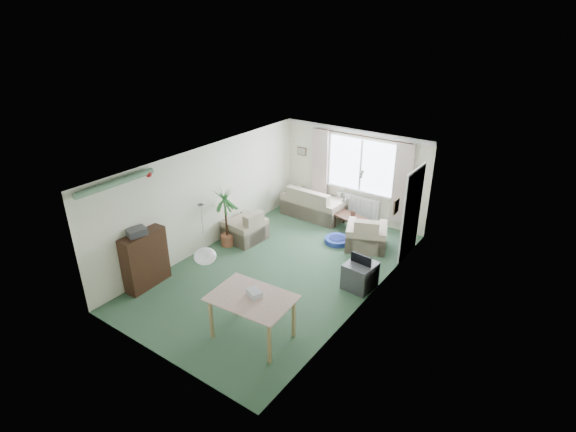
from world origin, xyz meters
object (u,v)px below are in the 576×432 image
Objects in this scene: sofa at (314,201)px; coffee_table at (350,223)px; bookshelf at (145,260)px; dining_table at (253,318)px; pet_bed at (337,240)px; tv_cube at (360,275)px; houseplant at (226,217)px; armchair_corner at (367,231)px; armchair_left at (245,225)px.

sofa is 1.97× the size of coffee_table.
dining_table is at bearing -3.59° from bookshelf.
dining_table reaches higher than pet_bed.
tv_cube is (1.36, -2.17, 0.08)m from coffee_table.
houseplant reaches higher than pet_bed.
armchair_corner is 1.52× the size of tv_cube.
armchair_corner reaches higher than dining_table.
bookshelf is (-0.34, -2.63, 0.20)m from armchair_left.
coffee_table is 3.15m from houseplant.
houseplant is at bearing 11.15° from armchair_corner.
armchair_corner is 0.71× the size of dining_table.
armchair_corner is 0.94m from coffee_table.
tv_cube is (2.57, -2.37, -0.14)m from sofa.
coffee_table is 0.79m from pet_bed.
coffee_table is 0.56× the size of houseplant.
sofa is at bearing 167.89° from armchair_left.
tv_cube is (0.65, -1.60, -0.13)m from armchair_corner.
sofa reaches higher than armchair_left.
armchair_corner is at bearing 17.92° from pet_bed.
tv_cube is at bearing 89.94° from armchair_left.
sofa is 4.85m from bookshelf.
coffee_table is at bearing -61.15° from armchair_corner.
bookshelf is at bearing -115.58° from coffee_table.
houseplant is 3.38m from dining_table.
armchair_left is at bearing -133.76° from coffee_table.
sofa is at bearing 110.42° from dining_table.
tv_cube is at bearing 71.66° from dining_table.
armchair_corner is at bearing 87.88° from dining_table.
dining_table is (1.78, -4.77, -0.02)m from sofa.
bookshelf is at bearing -120.81° from pet_bed.
houseplant is at bearing -142.05° from pet_bed.
tv_cube is 1.01× the size of pet_bed.
bookshelf is at bearing 79.90° from sofa.
tv_cube is (3.20, -0.25, -0.11)m from armchair_left.
armchair_left is 1.03× the size of coffee_table.
tv_cube is at bearing 89.34° from armchair_corner.
pet_bed is at bearing -4.77° from armchair_corner.
houseplant reaches higher than sofa.
pet_bed is (-1.29, 1.39, -0.21)m from tv_cube.
armchair_left is at bearing -149.19° from pet_bed.
sofa is at bearing 73.24° from houseplant.
armchair_left reaches higher than tv_cube.
armchair_corner is at bearing 50.72° from bookshelf.
bookshelf is 4.28m from tv_cube.
bookshelf is at bearing -141.15° from tv_cube.
armchair_left is (-2.55, -1.35, -0.02)m from armchair_corner.
pet_bed is (-0.65, -0.21, -0.34)m from armchair_corner.
tv_cube is at bearing 138.69° from sofa.
sofa reaches higher than dining_table.
armchair_left is (-0.63, -2.12, -0.03)m from sofa.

